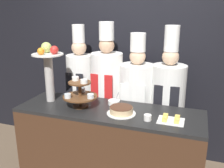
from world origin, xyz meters
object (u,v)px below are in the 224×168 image
chef_center_left (107,88)px  tiered_stand (80,93)px  serving_bowl_far (114,102)px  fruit_pedestal (48,65)px  cake_round (121,110)px  chef_center_right (136,97)px  cup_white (148,118)px  chef_right (168,99)px  cake_square_tray (171,120)px  chef_left (80,87)px

chef_center_left → tiered_stand: bearing=-98.1°
serving_bowl_far → fruit_pedestal: bearing=-170.6°
tiered_stand → cake_round: size_ratio=1.27×
cake_round → chef_center_right: 0.63m
fruit_pedestal → cup_white: size_ratio=9.20×
cup_white → chef_center_left: (-0.66, 0.69, 0.01)m
cup_white → serving_bowl_far: size_ratio=0.48×
tiered_stand → fruit_pedestal: bearing=170.2°
tiered_stand → cup_white: size_ratio=5.14×
cake_round → cup_white: size_ratio=4.05×
serving_bowl_far → chef_center_left: (-0.23, 0.40, 0.02)m
serving_bowl_far → chef_center_left: 0.46m
serving_bowl_far → chef_right: chef_right is taller
fruit_pedestal → chef_center_left: 0.81m
chef_center_left → serving_bowl_far: bearing=-60.1°
cake_square_tray → chef_center_left: 1.08m
cup_white → cake_square_tray: cup_white is taller
chef_right → chef_center_left: bearing=-180.0°
tiered_stand → cake_round: 0.48m
tiered_stand → cup_white: (0.75, -0.10, -0.13)m
cake_square_tray → serving_bowl_far: 0.69m
fruit_pedestal → cake_round: size_ratio=2.27×
fruit_pedestal → cake_square_tray: (1.37, -0.12, -0.40)m
tiered_stand → chef_left: 0.67m
cake_round → serving_bowl_far: serving_bowl_far is taller
cake_square_tray → chef_right: (-0.11, 0.64, -0.03)m
cake_square_tray → chef_left: (-1.25, 0.64, 0.01)m
cup_white → chef_center_right: size_ratio=0.04×
chef_left → chef_center_right: chef_left is taller
cup_white → cake_square_tray: bearing=13.8°
tiered_stand → chef_center_left: bearing=81.9°
cake_round → chef_right: 0.73m
chef_left → chef_right: bearing=-0.0°
cup_white → serving_bowl_far: serving_bowl_far is taller
fruit_pedestal → cake_round: fruit_pedestal is taller
cake_round → cake_square_tray: size_ratio=1.20×
tiered_stand → fruit_pedestal: size_ratio=0.56×
chef_center_right → chef_center_left: bearing=-180.0°
tiered_stand → serving_bowl_far: size_ratio=2.49×
cake_round → cup_white: 0.29m
serving_bowl_far → chef_center_left: chef_center_left is taller
tiered_stand → chef_left: bearing=116.3°
cake_round → chef_left: bearing=140.5°
tiered_stand → fruit_pedestal: 0.49m
cup_white → serving_bowl_far: bearing=146.0°
chef_center_right → cup_white: bearing=-68.2°
chef_left → chef_center_right: size_ratio=1.05×
cake_round → chef_center_left: 0.73m
chef_right → fruit_pedestal: bearing=-157.7°
chef_center_right → serving_bowl_far: bearing=-111.9°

